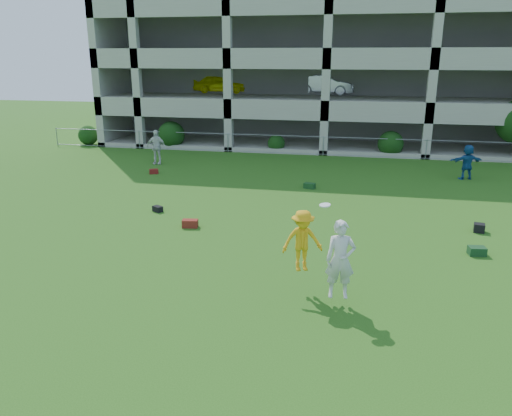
% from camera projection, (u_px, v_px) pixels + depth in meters
% --- Properties ---
extents(ground, '(100.00, 100.00, 0.00)m').
position_uv_depth(ground, '(267.00, 296.00, 12.75)').
color(ground, '#235114').
rests_on(ground, ground).
extents(bystander_b, '(1.16, 0.55, 1.93)m').
position_uv_depth(bystander_b, '(156.00, 147.00, 27.94)').
color(bystander_b, silver).
rests_on(bystander_b, ground).
extents(bystander_d, '(1.68, 0.95, 1.73)m').
position_uv_depth(bystander_d, '(467.00, 162.00, 24.53)').
color(bystander_d, '#1D4C87').
rests_on(bystander_d, ground).
extents(bag_red_a, '(0.59, 0.38, 0.28)m').
position_uv_depth(bag_red_a, '(190.00, 223.00, 17.80)').
color(bag_red_a, '#5F1015').
rests_on(bag_red_a, ground).
extents(bag_black_b, '(0.47, 0.42, 0.22)m').
position_uv_depth(bag_black_b, '(158.00, 209.00, 19.60)').
color(bag_black_b, black).
rests_on(bag_black_b, ground).
extents(bag_green_c, '(0.54, 0.41, 0.26)m').
position_uv_depth(bag_green_c, '(477.00, 251.00, 15.34)').
color(bag_green_c, '#13361C').
rests_on(bag_green_c, ground).
extents(crate_d, '(0.40, 0.40, 0.30)m').
position_uv_depth(crate_d, '(479.00, 228.00, 17.33)').
color(crate_d, black).
rests_on(crate_d, ground).
extents(bag_red_f, '(0.53, 0.45, 0.24)m').
position_uv_depth(bag_red_f, '(154.00, 171.00, 25.86)').
color(bag_red_f, '#5A150F').
rests_on(bag_red_f, ground).
extents(bag_green_g, '(0.56, 0.42, 0.25)m').
position_uv_depth(bag_green_g, '(309.00, 186.00, 23.00)').
color(bag_green_g, '#133617').
rests_on(bag_green_g, ground).
extents(frisbee_contest, '(1.96, 1.34, 2.28)m').
position_uv_depth(frisbee_contest, '(317.00, 248.00, 12.38)').
color(frisbee_contest, gold).
rests_on(frisbee_contest, ground).
extents(parking_garage, '(30.00, 14.00, 12.00)m').
position_uv_depth(parking_garage, '(335.00, 53.00, 36.92)').
color(parking_garage, '#9E998C').
rests_on(parking_garage, ground).
extents(fence, '(36.06, 0.06, 1.20)m').
position_uv_depth(fence, '(323.00, 146.00, 30.36)').
color(fence, gray).
rests_on(fence, ground).
extents(shrub_row, '(34.38, 2.52, 3.50)m').
position_uv_depth(shrub_row, '(402.00, 132.00, 29.87)').
color(shrub_row, '#163D11').
rests_on(shrub_row, ground).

